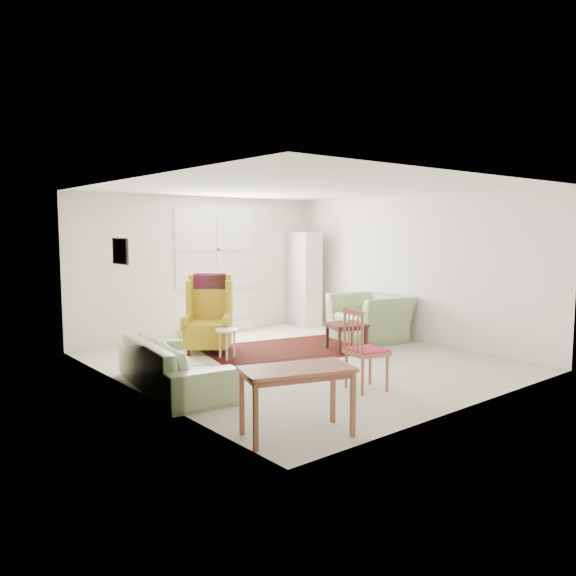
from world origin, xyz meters
TOP-DOWN VIEW (x-y plane):
  - room at (0.02, 0.21)m, footprint 5.04×5.54m
  - rug at (0.36, 0.73)m, footprint 2.91×2.22m
  - sofa at (-2.10, -0.09)m, footprint 1.09×2.15m
  - armchair at (1.97, 0.45)m, footprint 1.22×1.35m
  - wingback_chair at (-0.73, 1.39)m, footprint 1.02×1.03m
  - coffee_table at (1.02, 0.09)m, footprint 0.69×0.69m
  - stool at (-0.76, 0.80)m, footprint 0.37×0.37m
  - cabinet at (2.10, 2.35)m, footprint 0.49×0.79m
  - desk at (-1.96, -2.22)m, footprint 1.14×0.81m
  - desk_chair at (-0.35, -1.61)m, footprint 0.52×0.52m

SIDE VIEW (x-z plane):
  - rug at x=0.36m, z-range 0.00..0.03m
  - coffee_table at x=1.02m, z-range 0.00..0.44m
  - stool at x=-0.76m, z-range 0.00..0.46m
  - desk at x=-1.96m, z-range 0.00..0.65m
  - sofa at x=-2.10m, z-range 0.00..0.83m
  - armchair at x=1.97m, z-range 0.00..0.95m
  - desk_chair at x=-0.35m, z-range 0.00..0.98m
  - wingback_chair at x=-0.73m, z-range 0.00..1.23m
  - cabinet at x=2.10m, z-range 0.00..1.86m
  - room at x=0.02m, z-range 0.00..2.51m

